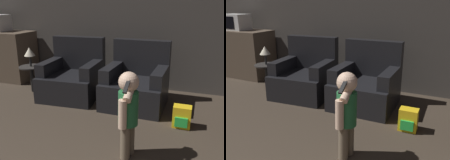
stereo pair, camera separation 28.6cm
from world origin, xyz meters
TOP-DOWN VIEW (x-y plane):
  - wall_back at (0.00, 4.50)m, footprint 8.40×0.05m
  - armchair_left at (-0.77, 3.68)m, footprint 0.94×0.93m
  - armchair_right at (0.29, 3.68)m, footprint 0.89×0.87m
  - person_toddler at (0.55, 2.33)m, footprint 0.19×0.34m
  - toy_backpack at (1.01, 3.14)m, footprint 0.22×0.17m
  - kitchen_counter at (-2.53, 4.12)m, footprint 1.15×0.62m
  - side_table at (-1.53, 3.61)m, footprint 0.40×0.40m
  - lamp at (-1.53, 3.61)m, footprint 0.18×0.18m

SIDE VIEW (x-z plane):
  - toy_backpack at x=1.01m, z-range 0.00..0.27m
  - armchair_left at x=-0.77m, z-range -0.16..0.78m
  - armchair_right at x=0.29m, z-range -0.16..0.78m
  - side_table at x=-1.53m, z-range 0.14..0.59m
  - kitchen_counter at x=-2.53m, z-range 0.00..0.95m
  - person_toddler at x=0.55m, z-range 0.08..0.96m
  - lamp at x=-1.53m, z-range 0.53..0.85m
  - wall_back at x=0.00m, z-range 0.00..2.60m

